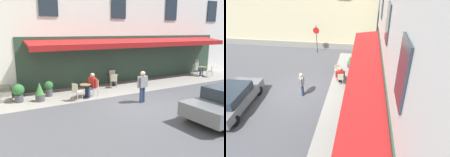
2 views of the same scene
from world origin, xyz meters
The scene contains 18 objects.
ground_plane centered at (0.00, 0.00, 0.00)m, with size 70.00×70.00×0.00m, color #4C4C51.
sidewalk_cafe_terrace centered at (-3.25, -3.40, 0.00)m, with size 20.50×3.20×0.01m, color gray.
cafe_table_near_entrance centered at (-8.66, -3.53, 0.49)m, with size 0.60×0.60×0.75m.
cafe_chair_cream_kerbside centered at (-8.88, -2.94, 0.55)m, with size 0.52×0.52×0.91m.
cafe_chair_cream_facing_street centered at (-8.27, -4.03, 0.55)m, with size 0.56×0.56×0.91m.
cafe_table_mid_terrace centered at (1.92, -2.35, 0.49)m, with size 0.60×0.60×0.75m.
cafe_chair_cream_near_door centered at (2.52, -2.12, 0.55)m, with size 0.52×0.52×0.91m.
cafe_chair_cream_by_window centered at (1.31, -2.50, 0.55)m, with size 0.49×0.49×0.91m.
cafe_table_streetside centered at (-0.78, -4.05, 0.49)m, with size 0.60×0.60×0.75m.
cafe_chair_cream_corner_left centered at (-0.48, -3.50, 0.55)m, with size 0.54×0.54×0.91m.
cafe_chair_cream_back_row centered at (-1.01, -4.64, 0.55)m, with size 0.52×0.52×0.91m.
seated_patron_in_red centered at (1.52, -2.45, 0.70)m, with size 0.60×0.64×1.30m.
seated_companion_in_white centered at (-8.40, -3.86, 0.70)m, with size 0.63×0.65×1.32m.
walking_pedestrian_in_grey centered at (-0.26, -0.24, 0.93)m, with size 0.65×0.33×1.59m.
potted_plant_by_steps centered at (5.14, -3.28, 0.52)m, with size 0.59×0.59×0.93m.
potted_plant_under_sign centered at (4.96, -4.46, 0.42)m, with size 0.45×0.45×0.87m.
potted_plant_entrance_right centered at (3.54, -3.64, 0.47)m, with size 0.46×0.46×0.84m.
potted_plant_entrance_left centered at (4.18, -2.93, 0.48)m, with size 0.46×0.46×0.98m.
Camera 1 is at (6.41, 8.62, 3.48)m, focal length 36.56 mm.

